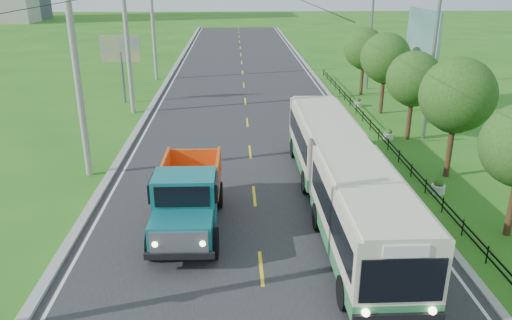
{
  "coord_description": "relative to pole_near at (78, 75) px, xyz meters",
  "views": [
    {
      "loc": [
        -0.83,
        -14.9,
        9.71
      ],
      "look_at": [
        0.07,
        5.71,
        1.9
      ],
      "focal_mm": 35.0,
      "sensor_mm": 36.0,
      "label": 1
    }
  ],
  "objects": [
    {
      "name": "centre_dash",
      "position": [
        8.26,
        -9.0,
        -5.07
      ],
      "size": [
        0.12,
        2.2,
        0.0
      ],
      "primitive_type": "cube",
      "color": "yellow",
      "rests_on": "road"
    },
    {
      "name": "tree_back",
      "position": [
        18.12,
        17.14,
        -1.44
      ],
      "size": [
        3.3,
        3.36,
        5.5
      ],
      "color": "#382314",
      "rests_on": "ground"
    },
    {
      "name": "planter_near",
      "position": [
        16.86,
        -3.0,
        -4.81
      ],
      "size": [
        0.64,
        0.64,
        0.67
      ],
      "color": "silver",
      "rests_on": "ground"
    },
    {
      "name": "railing_right",
      "position": [
        16.26,
        5.0,
        -4.79
      ],
      "size": [
        0.04,
        40.0,
        0.6
      ],
      "primitive_type": "cube",
      "color": "black",
      "rests_on": "ground"
    },
    {
      "name": "bus",
      "position": [
        11.85,
        -4.7,
        -3.23
      ],
      "size": [
        2.69,
        16.09,
        3.1
      ],
      "rotation": [
        0.0,
        0.0,
        0.0
      ],
      "color": "#317A46",
      "rests_on": "ground"
    },
    {
      "name": "road",
      "position": [
        8.26,
        11.0,
        -5.08
      ],
      "size": [
        14.0,
        120.0,
        0.02
      ],
      "primitive_type": "cube",
      "color": "#28282B",
      "rests_on": "ground"
    },
    {
      "name": "tree_fifth",
      "position": [
        18.12,
        11.14,
        -1.24
      ],
      "size": [
        3.48,
        3.52,
        5.8
      ],
      "color": "#382314",
      "rests_on": "ground"
    },
    {
      "name": "streetlight_mid",
      "position": [
        18.9,
        5.0,
        -0.19
      ],
      "size": [
        3.02,
        0.2,
        9.07
      ],
      "color": "slate",
      "rests_on": "ground"
    },
    {
      "name": "streetlight_far",
      "position": [
        18.9,
        19.0,
        -0.19
      ],
      "size": [
        3.02,
        0.2,
        9.07
      ],
      "color": "slate",
      "rests_on": "ground"
    },
    {
      "name": "billboard_left",
      "position": [
        -1.24,
        15.0,
        -1.23
      ],
      "size": [
        3.0,
        0.2,
        5.2
      ],
      "color": "slate",
      "rests_on": "ground"
    },
    {
      "name": "ground",
      "position": [
        8.26,
        -9.0,
        -5.09
      ],
      "size": [
        240.0,
        240.0,
        0.0
      ],
      "primitive_type": "plane",
      "color": "#276919",
      "rests_on": "ground"
    },
    {
      "name": "pole_near",
      "position": [
        0.0,
        0.0,
        0.0
      ],
      "size": [
        3.51,
        0.32,
        10.0
      ],
      "color": "gray",
      "rests_on": "ground"
    },
    {
      "name": "pole_far",
      "position": [
        0.0,
        24.0,
        0.0
      ],
      "size": [
        3.51,
        0.32,
        10.0
      ],
      "color": "gray",
      "rests_on": "ground"
    },
    {
      "name": "edge_line_right",
      "position": [
        14.91,
        11.0,
        -5.07
      ],
      "size": [
        0.12,
        120.0,
        0.0
      ],
      "primitive_type": "cube",
      "color": "silver",
      "rests_on": "road"
    },
    {
      "name": "curb_right",
      "position": [
        15.41,
        11.0,
        -5.04
      ],
      "size": [
        0.3,
        120.0,
        0.1
      ],
      "primitive_type": "cube",
      "color": "#9E9E99",
      "rests_on": "ground"
    },
    {
      "name": "edge_line_left",
      "position": [
        1.61,
        11.0,
        -5.07
      ],
      "size": [
        0.12,
        120.0,
        0.0
      ],
      "primitive_type": "cube",
      "color": "silver",
      "rests_on": "road"
    },
    {
      "name": "billboard_right",
      "position": [
        20.56,
        11.0,
        0.25
      ],
      "size": [
        0.24,
        6.0,
        7.3
      ],
      "color": "slate",
      "rests_on": "ground"
    },
    {
      "name": "tree_fourth",
      "position": [
        18.12,
        5.14,
        -1.51
      ],
      "size": [
        3.24,
        3.31,
        5.4
      ],
      "color": "#382314",
      "rests_on": "ground"
    },
    {
      "name": "tree_third",
      "position": [
        18.12,
        -0.86,
        -1.11
      ],
      "size": [
        3.6,
        3.62,
        6.0
      ],
      "color": "#382314",
      "rests_on": "ground"
    },
    {
      "name": "dump_truck",
      "position": [
        5.52,
        -5.93,
        -3.56
      ],
      "size": [
        2.63,
        6.49,
        2.71
      ],
      "rotation": [
        0.0,
        0.0,
        -0.01
      ],
      "color": "#126C71",
      "rests_on": "ground"
    },
    {
      "name": "pole_mid",
      "position": [
        0.0,
        12.0,
        0.0
      ],
      "size": [
        3.51,
        0.32,
        10.0
      ],
      "color": "gray",
      "rests_on": "ground"
    },
    {
      "name": "planter_far",
      "position": [
        16.86,
        13.0,
        -4.81
      ],
      "size": [
        0.64,
        0.64,
        0.67
      ],
      "color": "silver",
      "rests_on": "ground"
    },
    {
      "name": "planter_mid",
      "position": [
        16.86,
        5.0,
        -4.81
      ],
      "size": [
        0.64,
        0.64,
        0.67
      ],
      "color": "silver",
      "rests_on": "ground"
    },
    {
      "name": "curb_left",
      "position": [
        1.06,
        11.0,
        -5.02
      ],
      "size": [
        0.4,
        120.0,
        0.15
      ],
      "primitive_type": "cube",
      "color": "#9E9E99",
      "rests_on": "ground"
    }
  ]
}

